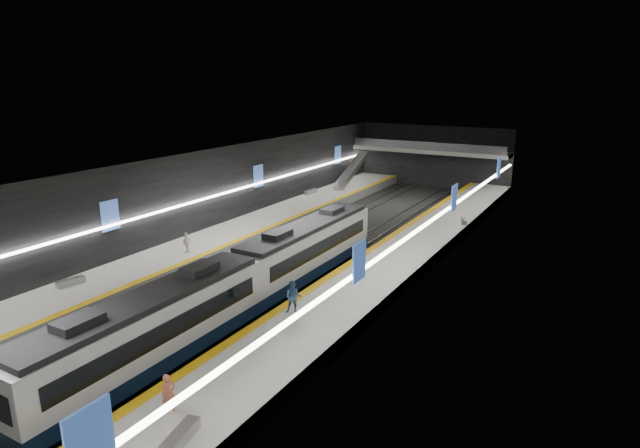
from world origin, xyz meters
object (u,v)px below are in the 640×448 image
Objects in this scene: escalator at (351,170)px; passenger_right_a at (168,393)px; bench_left_near at (70,282)px; passenger_left_a at (187,243)px; bench_right_near at (180,437)px; passenger_right_b at (293,298)px; bench_right_far at (464,221)px; train at (244,280)px; bench_left_far at (310,192)px.

passenger_right_a is at bearing -72.37° from escalator.
passenger_left_a is (1.94, 8.75, 0.59)m from bench_left_near.
bench_right_near is at bearing 33.24° from passenger_left_a.
escalator is at bearing 172.06° from passenger_left_a.
escalator is at bearing 97.06° from bench_right_near.
bench_right_near is at bearing -104.75° from passenger_right_b.
passenger_left_a reaches higher than bench_right_far.
bench_left_far is (-11.88, 27.91, -0.96)m from train.
bench_left_near is 33.31m from bench_right_far.
bench_right_near reaches higher than bench_right_far.
passenger_right_a is (14.41, -45.34, -1.08)m from escalator.
bench_right_far is at bearing 130.31° from passenger_left_a.
train is 18.58× the size of passenger_left_a.
escalator reaches higher than bench_left_near.
train is 15.43× the size of passenger_right_b.
passenger_left_a is at bearing 87.79° from bench_left_near.
train is 15.24× the size of bench_left_far.
bench_right_far is (17.00, -10.66, -1.70)m from escalator.
passenger_right_b reaches higher than passenger_right_a.
passenger_left_a is (-13.65, 15.52, -0.01)m from passenger_right_a.
escalator is 4.87× the size of bench_right_far.
passenger_right_b is (15.67, -28.23, 0.73)m from bench_left_far.
bench_left_far is 1.20× the size of passenger_right_a.
passenger_right_a is 1.01× the size of passenger_left_a.
bench_right_far is 1.00× the size of passenger_right_a.
passenger_right_a reaches higher than bench_right_far.
passenger_right_a is (-2.59, -34.68, 0.62)m from bench_right_far.
escalator reaches higher than bench_right_near.
escalator reaches higher than passenger_right_b.
bench_left_near is 1.10× the size of passenger_right_a.
train is at bearing 105.37° from bench_right_near.
train is at bearing -63.64° from bench_left_far.
train is 16.68× the size of bench_left_near.
bench_left_near is 15.42m from passenger_right_b.
train reaches higher than passenger_left_a.
train is at bearing 40.82° from passenger_right_a.
bench_right_far is at bearing 67.23° from bench_left_near.
bench_left_near is 1.11× the size of passenger_left_a.
escalator is 37.62m from passenger_right_b.
bench_left_near is at bearing -85.44° from bench_left_far.
passenger_right_a is 20.67m from passenger_left_a.
bench_right_near is 11.84m from passenger_right_b.
passenger_right_a reaches higher than passenger_left_a.
passenger_left_a is at bearing -88.54° from escalator.
bench_left_far is at bearing 101.57° from bench_left_near.
escalator reaches higher than passenger_right_a.
bench_left_far is 32.30m from passenger_right_b.
train is 3.82m from passenger_right_b.
bench_left_far is 23.22m from passenger_left_a.
bench_right_far is at bearing -32.10° from escalator.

